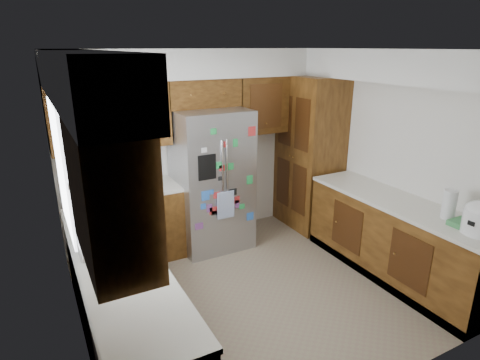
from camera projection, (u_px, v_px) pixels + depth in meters
name	position (u px, v px, depth m)	size (l,w,h in m)	color
floor	(258.00, 288.00, 4.40)	(3.60, 3.60, 0.00)	gray
room_shell	(234.00, 119.00, 4.08)	(3.64, 3.24, 2.52)	white
left_counter_run	(130.00, 286.00, 3.68)	(1.36, 3.20, 0.92)	#3A200B
right_counter_run	(394.00, 242.00, 4.54)	(0.63, 2.25, 0.92)	#3A200B
pantry	(309.00, 154.00, 5.69)	(0.60, 0.90, 2.15)	#3A200B
fridge	(212.00, 180.00, 5.12)	(0.90, 0.79, 1.80)	#A5A5AA
bridge_cabinet	(202.00, 93.00, 4.97)	(0.96, 0.34, 0.35)	#3A200B
fridge_top_items	(202.00, 68.00, 4.84)	(0.68, 0.31, 0.28)	#1C31B8
sink_assembly	(107.00, 231.00, 3.50)	(0.52, 0.70, 0.37)	white
left_counter_clutter	(97.00, 197.00, 4.13)	(0.38, 0.80, 0.38)	black
paper_towel	(449.00, 204.00, 3.90)	(0.13, 0.13, 0.29)	white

